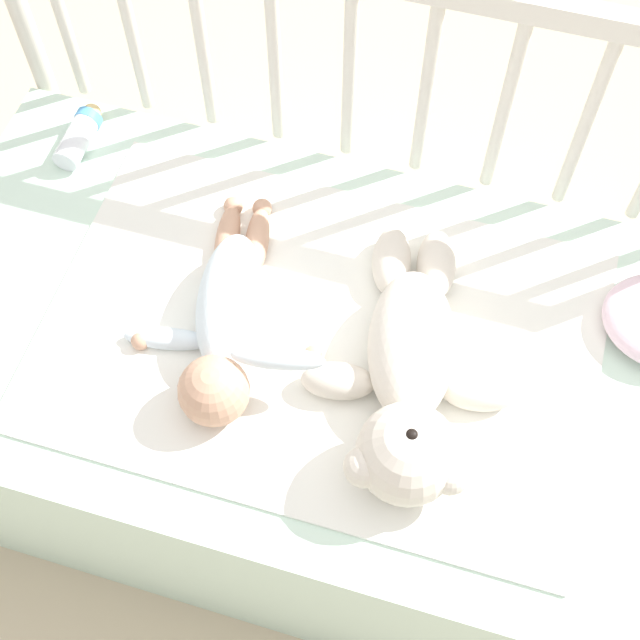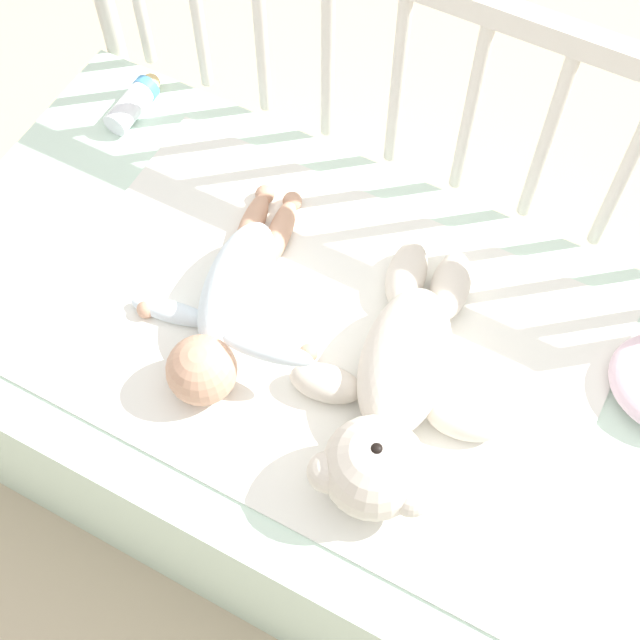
% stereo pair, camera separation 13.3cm
% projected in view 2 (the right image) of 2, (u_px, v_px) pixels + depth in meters
% --- Properties ---
extents(ground_plane, '(12.00, 12.00, 0.00)m').
position_uv_depth(ground_plane, '(320.00, 453.00, 1.82)').
color(ground_plane, '#C6B293').
extents(crib_mattress, '(1.33, 0.71, 0.49)m').
position_uv_depth(crib_mattress, '(320.00, 404.00, 1.60)').
color(crib_mattress, silver).
rests_on(crib_mattress, ground_plane).
extents(crib_rail, '(1.33, 0.04, 0.89)m').
position_uv_depth(crib_rail, '(431.00, 115.00, 1.43)').
color(crib_rail, beige).
rests_on(crib_rail, ground_plane).
extents(blanket, '(0.86, 0.57, 0.01)m').
position_uv_depth(blanket, '(318.00, 337.00, 1.39)').
color(blanket, white).
rests_on(blanket, crib_mattress).
extents(teddy_bear, '(0.33, 0.48, 0.15)m').
position_uv_depth(teddy_bear, '(395.00, 396.00, 1.28)').
color(teddy_bear, silver).
rests_on(teddy_bear, crib_mattress).
extents(baby, '(0.33, 0.42, 0.11)m').
position_uv_depth(baby, '(230.00, 304.00, 1.36)').
color(baby, white).
rests_on(baby, crib_mattress).
extents(baby_bottle, '(0.05, 0.13, 0.05)m').
position_uv_depth(baby_bottle, '(135.00, 101.00, 1.60)').
color(baby_bottle, white).
rests_on(baby_bottle, crib_mattress).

